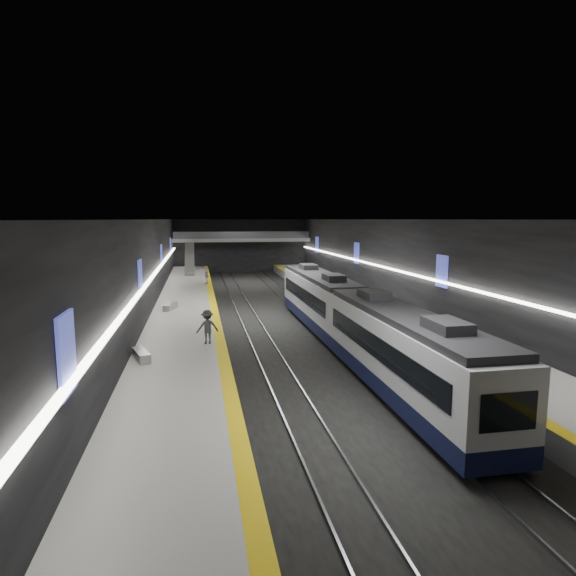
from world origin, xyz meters
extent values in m
plane|color=black|center=(0.00, 0.00, 0.00)|extent=(70.00, 70.00, 0.00)
cube|color=beige|center=(0.00, 0.00, 8.00)|extent=(20.00, 70.00, 0.04)
cube|color=black|center=(-10.00, 0.00, 4.00)|extent=(0.04, 70.00, 8.00)
cube|color=black|center=(10.00, 0.00, 4.00)|extent=(0.04, 70.00, 8.00)
cube|color=black|center=(0.00, 35.00, 4.00)|extent=(20.00, 0.04, 8.00)
cube|color=slate|center=(-7.50, 0.00, 0.50)|extent=(5.00, 70.00, 1.00)
cube|color=#B2B1AC|center=(-7.50, 0.00, 1.01)|extent=(5.00, 70.00, 0.02)
cube|color=yellow|center=(-5.30, 0.00, 1.02)|extent=(0.60, 70.00, 0.02)
cube|color=slate|center=(7.50, 0.00, 0.50)|extent=(5.00, 70.00, 1.00)
cube|color=#B2B1AC|center=(7.50, 0.00, 1.01)|extent=(5.00, 70.00, 0.02)
cube|color=yellow|center=(5.30, 0.00, 1.02)|extent=(0.60, 70.00, 0.02)
cube|color=gray|center=(-3.22, 0.00, 0.06)|extent=(0.08, 70.00, 0.12)
cube|color=gray|center=(-1.78, 0.00, 0.06)|extent=(0.08, 70.00, 0.12)
cube|color=gray|center=(1.78, 0.00, 0.06)|extent=(0.08, 70.00, 0.12)
cube|color=gray|center=(3.22, 0.00, 0.06)|extent=(0.08, 70.00, 0.12)
cube|color=#0F1437|center=(2.50, -18.48, 0.75)|extent=(2.65, 15.00, 0.80)
cube|color=silver|center=(2.50, -18.48, 2.40)|extent=(2.65, 15.00, 2.50)
cube|color=black|center=(2.50, -18.48, 3.80)|extent=(2.44, 14.25, 0.30)
cube|color=black|center=(2.50, -18.48, 2.45)|extent=(2.69, 13.20, 1.00)
cube|color=black|center=(2.50, -26.00, 2.35)|extent=(1.85, 0.05, 1.20)
cube|color=#0F1437|center=(2.50, -3.48, 0.75)|extent=(2.65, 15.00, 0.80)
cube|color=silver|center=(2.50, -3.48, 2.40)|extent=(2.65, 15.00, 2.50)
cube|color=black|center=(2.50, -3.48, 3.80)|extent=(2.44, 14.25, 0.30)
cube|color=black|center=(2.50, -3.48, 2.45)|extent=(2.69, 13.20, 1.00)
cube|color=black|center=(2.50, -11.00, 2.35)|extent=(1.85, 0.05, 1.20)
cube|color=#3942AD|center=(-9.92, -25.00, 4.50)|extent=(0.10, 1.50, 2.20)
cube|color=#3942AD|center=(-9.92, -8.00, 4.50)|extent=(0.10, 1.50, 2.20)
cube|color=#3942AD|center=(-9.92, 10.00, 4.50)|extent=(0.10, 1.50, 2.20)
cube|color=#3942AD|center=(-9.92, 27.00, 4.50)|extent=(0.10, 1.50, 2.20)
cube|color=#3942AD|center=(9.92, -8.00, 4.50)|extent=(0.10, 1.50, 2.20)
cube|color=#3942AD|center=(9.92, 10.00, 4.50)|extent=(0.10, 1.50, 2.20)
cube|color=#3942AD|center=(9.92, 27.00, 4.50)|extent=(0.10, 1.50, 2.20)
cube|color=white|center=(-9.80, 0.00, 3.80)|extent=(0.25, 68.60, 0.12)
cube|color=white|center=(9.80, 0.00, 3.80)|extent=(0.25, 68.60, 0.12)
cube|color=gray|center=(0.00, 33.00, 5.00)|extent=(20.00, 3.00, 0.50)
cube|color=#47474C|center=(0.00, 31.55, 5.75)|extent=(19.60, 0.08, 1.00)
cube|color=#99999E|center=(-7.50, 26.00, 2.90)|extent=(1.20, 7.50, 3.92)
cube|color=#99999E|center=(-9.38, -13.73, 1.24)|extent=(1.13, 2.02, 0.48)
cube|color=#99999E|center=(-8.66, -0.03, 1.23)|extent=(1.09, 1.95, 0.46)
cube|color=#99999E|center=(9.50, -6.91, 1.20)|extent=(1.01, 1.68, 0.40)
cube|color=#99999E|center=(9.35, 20.88, 1.23)|extent=(1.18, 1.95, 0.46)
imported|color=#B85144|center=(5.67, -1.01, 1.87)|extent=(0.56, 0.72, 1.74)
imported|color=silver|center=(-5.56, 14.64, 1.97)|extent=(0.75, 1.22, 1.93)
imported|color=#3E3F46|center=(-6.02, -11.19, 1.97)|extent=(1.37, 0.96, 1.94)
camera|label=1|loc=(-6.46, -38.14, 8.02)|focal=30.00mm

